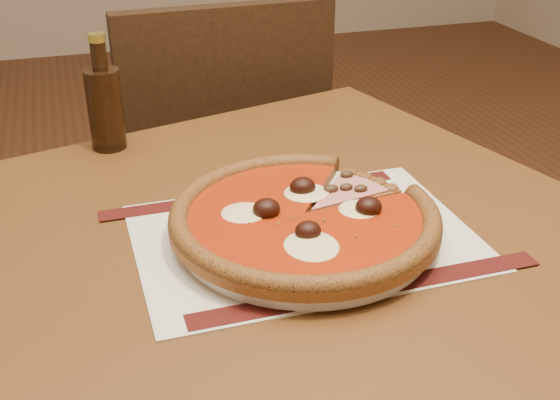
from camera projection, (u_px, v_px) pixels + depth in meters
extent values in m
cube|color=brown|center=(292.00, 355.00, 1.81)|extent=(5.00, 6.00, 0.02)
cube|color=brown|center=(285.00, 242.00, 0.88)|extent=(0.98, 0.98, 0.04)
cylinder|color=brown|center=(336.00, 277.00, 1.48)|extent=(0.05, 0.05, 0.71)
cube|color=black|center=(209.00, 188.00, 1.67)|extent=(0.45, 0.45, 0.04)
cylinder|color=black|center=(259.00, 223.00, 1.98)|extent=(0.04, 0.04, 0.42)
cylinder|color=black|center=(129.00, 247.00, 1.87)|extent=(0.04, 0.04, 0.42)
cylinder|color=black|center=(308.00, 294.00, 1.67)|extent=(0.04, 0.04, 0.42)
cylinder|color=black|center=(156.00, 327.00, 1.56)|extent=(0.04, 0.04, 0.42)
cube|color=black|center=(229.00, 119.00, 1.39)|extent=(0.43, 0.06, 0.45)
cube|color=beige|center=(304.00, 237.00, 0.85)|extent=(0.40, 0.29, 0.00)
cylinder|color=white|center=(304.00, 230.00, 0.85)|extent=(0.30, 0.30, 0.02)
cylinder|color=#975824|center=(305.00, 219.00, 0.84)|extent=(0.32, 0.32, 0.01)
torus|color=#995921|center=(305.00, 215.00, 0.84)|extent=(0.32, 0.32, 0.02)
cylinder|color=maroon|center=(305.00, 214.00, 0.83)|extent=(0.28, 0.28, 0.00)
ellipsoid|color=beige|center=(306.00, 192.00, 0.88)|extent=(0.05, 0.05, 0.01)
ellipsoid|color=beige|center=(237.00, 210.00, 0.83)|extent=(0.05, 0.05, 0.01)
ellipsoid|color=beige|center=(309.00, 232.00, 0.79)|extent=(0.05, 0.05, 0.01)
ellipsoid|color=beige|center=(370.00, 206.00, 0.84)|extent=(0.05, 0.05, 0.01)
ellipsoid|color=black|center=(303.00, 178.00, 0.88)|extent=(0.03, 0.03, 0.02)
ellipsoid|color=black|center=(229.00, 201.00, 0.82)|extent=(0.03, 0.03, 0.02)
ellipsoid|color=black|center=(309.00, 225.00, 0.77)|extent=(0.03, 0.03, 0.02)
ellipsoid|color=black|center=(381.00, 199.00, 0.83)|extent=(0.03, 0.03, 0.02)
ellipsoid|color=#3C2816|center=(343.00, 196.00, 0.87)|extent=(0.02, 0.01, 0.01)
ellipsoid|color=#3C2816|center=(360.00, 184.00, 0.89)|extent=(0.02, 0.01, 0.01)
ellipsoid|color=#3C2816|center=(335.00, 192.00, 0.87)|extent=(0.02, 0.01, 0.01)
ellipsoid|color=#3C2816|center=(345.00, 179.00, 0.91)|extent=(0.02, 0.01, 0.01)
cylinder|color=#331D0C|center=(105.00, 110.00, 1.07)|extent=(0.05, 0.05, 0.12)
cylinder|color=#331D0C|center=(99.00, 59.00, 1.03)|extent=(0.02, 0.02, 0.05)
cylinder|color=#A69D37|center=(97.00, 37.00, 1.02)|extent=(0.02, 0.02, 0.01)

